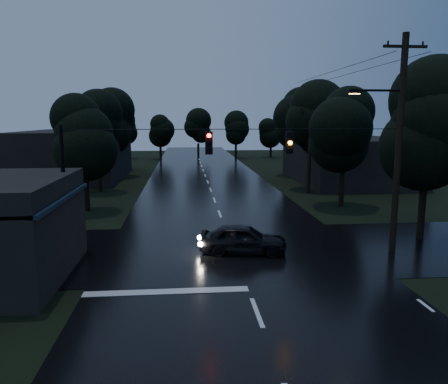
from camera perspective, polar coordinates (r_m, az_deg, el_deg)
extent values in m
cube|color=black|center=(38.78, -1.76, 0.24)|extent=(12.00, 120.00, 0.02)
cube|color=black|center=(21.27, 1.19, -7.55)|extent=(60.00, 9.00, 0.02)
cube|color=black|center=(18.10, -20.23, -0.75)|extent=(0.30, 7.00, 0.15)
cylinder|color=black|center=(15.77, -23.40, -8.79)|extent=(0.10, 0.10, 3.00)
cylinder|color=black|center=(21.33, -18.43, -3.82)|extent=(0.10, 0.10, 3.00)
cube|color=#F5AF62|center=(16.84, -21.56, -4.00)|extent=(0.06, 1.60, 0.50)
cube|color=#F5AF62|center=(19.38, -19.35, -2.16)|extent=(0.06, 1.20, 0.50)
cube|color=black|center=(45.42, 15.87, 4.04)|extent=(10.00, 14.00, 4.40)
cube|color=black|center=(49.76, -18.87, 4.69)|extent=(10.00, 16.00, 5.00)
cylinder|color=black|center=(21.59, 21.85, 5.54)|extent=(0.30, 0.30, 10.00)
cube|color=black|center=(21.79, 22.60, 17.15)|extent=(2.00, 0.12, 0.12)
cylinder|color=black|center=(21.12, 19.56, 12.40)|extent=(2.20, 0.10, 0.10)
cube|color=black|center=(20.69, 16.71, 12.47)|extent=(0.60, 0.25, 0.18)
cube|color=#FFB266|center=(20.68, 16.70, 12.20)|extent=(0.45, 0.18, 0.03)
cylinder|color=black|center=(37.81, 11.12, 5.55)|extent=(0.30, 0.30, 7.50)
cube|color=black|center=(37.73, 11.27, 10.33)|extent=(2.00, 0.12, 0.12)
cylinder|color=black|center=(20.17, -20.12, -0.32)|extent=(0.18, 0.18, 6.00)
cylinder|color=black|center=(19.35, 1.59, 8.21)|extent=(15.00, 0.03, 0.03)
cube|color=black|center=(19.27, -1.99, 6.41)|extent=(0.32, 0.25, 1.00)
sphere|color=#FF0C07|center=(19.12, -1.96, 6.39)|extent=(0.18, 0.18, 0.18)
cube|color=black|center=(19.80, 8.54, 6.40)|extent=(0.32, 0.25, 1.00)
sphere|color=orange|center=(19.65, 8.64, 6.37)|extent=(0.18, 0.18, 0.18)
cylinder|color=black|center=(24.98, 24.40, -2.52)|extent=(0.36, 0.36, 2.80)
sphere|color=black|center=(24.55, 24.94, 5.27)|extent=(4.48, 4.48, 4.48)
sphere|color=black|center=(24.51, 25.14, 8.06)|extent=(4.48, 4.48, 4.48)
sphere|color=black|center=(24.53, 25.34, 10.86)|extent=(4.48, 4.48, 4.48)
cylinder|color=black|center=(31.35, -17.50, -0.14)|extent=(0.36, 0.36, 2.45)
sphere|color=black|center=(31.02, -17.78, 5.29)|extent=(3.92, 3.92, 3.92)
sphere|color=black|center=(30.96, -17.88, 7.22)|extent=(3.92, 3.92, 3.92)
sphere|color=black|center=(30.95, -17.97, 9.16)|extent=(3.92, 3.92, 3.92)
cylinder|color=black|center=(39.22, -15.92, 1.92)|extent=(0.36, 0.36, 2.62)
sphere|color=black|center=(38.94, -16.13, 6.57)|extent=(4.20, 4.20, 4.20)
sphere|color=black|center=(38.91, -16.21, 8.23)|extent=(4.20, 4.20, 4.20)
sphere|color=black|center=(38.91, -16.29, 9.88)|extent=(4.20, 4.20, 4.20)
cylinder|color=black|center=(49.10, -14.48, 3.55)|extent=(0.36, 0.36, 2.80)
sphere|color=black|center=(48.88, -14.65, 7.51)|extent=(4.48, 4.48, 4.48)
sphere|color=black|center=(48.86, -14.71, 8.92)|extent=(4.48, 4.48, 4.48)
sphere|color=black|center=(48.87, -14.77, 10.32)|extent=(4.48, 4.48, 4.48)
cylinder|color=black|center=(32.62, 15.10, 0.49)|extent=(0.36, 0.36, 2.62)
sphere|color=black|center=(32.29, 15.34, 6.08)|extent=(4.20, 4.20, 4.20)
sphere|color=black|center=(32.25, 15.43, 8.08)|extent=(4.20, 4.20, 4.20)
sphere|color=black|center=(32.25, 15.52, 10.07)|extent=(4.20, 4.20, 4.20)
cylinder|color=black|center=(40.31, 12.00, 2.40)|extent=(0.36, 0.36, 2.80)
sphere|color=black|center=(40.04, 12.16, 7.23)|extent=(4.48, 4.48, 4.48)
sphere|color=black|center=(40.02, 12.22, 8.95)|extent=(4.48, 4.48, 4.48)
sphere|color=black|center=(40.03, 12.29, 10.67)|extent=(4.48, 4.48, 4.48)
cylinder|color=black|center=(50.03, 9.30, 3.93)|extent=(0.36, 0.36, 2.97)
sphere|color=black|center=(49.81, 9.41, 8.07)|extent=(4.76, 4.76, 4.76)
sphere|color=black|center=(49.80, 9.45, 9.53)|extent=(4.76, 4.76, 4.76)
sphere|color=black|center=(49.82, 9.49, 11.00)|extent=(4.76, 4.76, 4.76)
imported|color=black|center=(20.59, 2.54, -6.13)|extent=(4.27, 2.26, 1.38)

